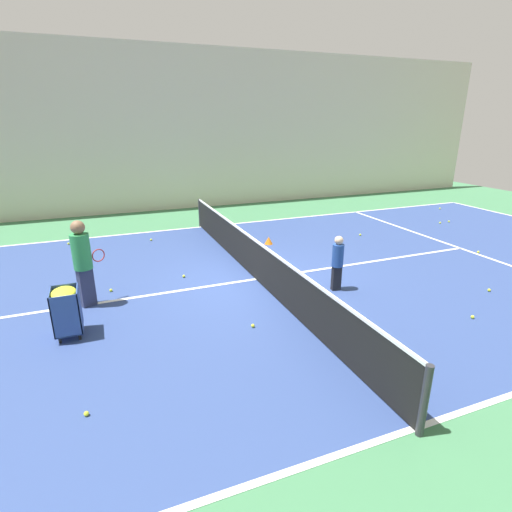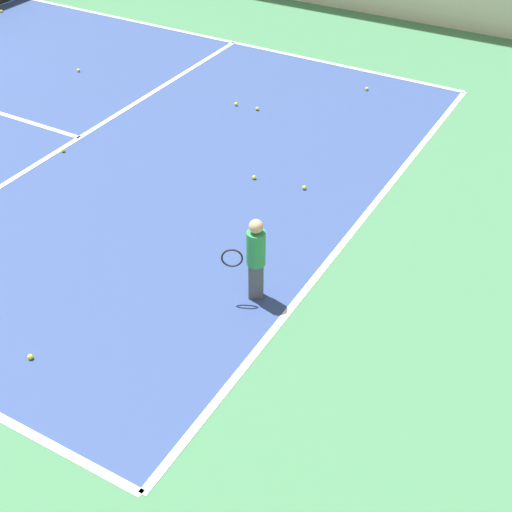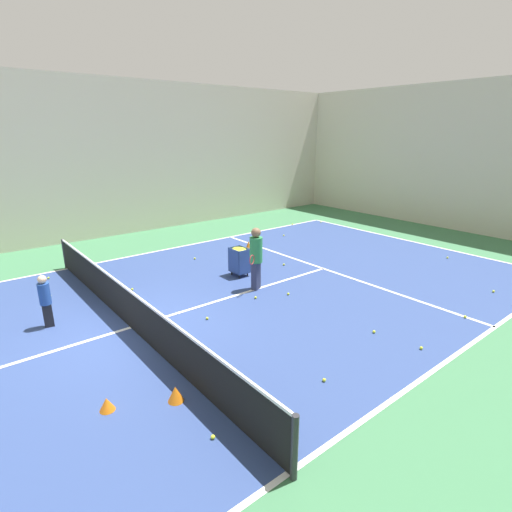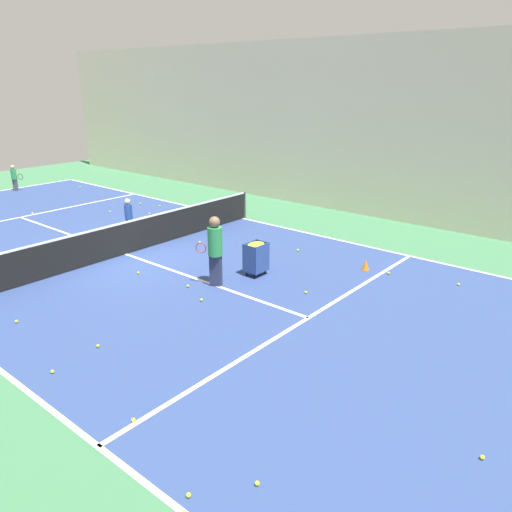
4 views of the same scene
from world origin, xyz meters
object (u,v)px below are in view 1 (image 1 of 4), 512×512
Objects in this scene: child_midcourt at (338,260)px; training_cone_0 at (233,239)px; coach_at_net at (82,258)px; tennis_net at (256,259)px; ball_cart at (65,304)px.

training_cone_0 is at bearing -69.20° from child_midcourt.
coach_at_net reaches higher than training_cone_0.
coach_at_net reaches higher than child_midcourt.
tennis_net is 3.15m from training_cone_0.
ball_cart is at bearing -129.63° from coach_at_net.
tennis_net is at bearing -33.14° from child_midcourt.
coach_at_net reaches higher than tennis_net.
tennis_net is 11.97× the size of ball_cart.
coach_at_net is 1.99× the size of ball_cart.
coach_at_net is at bearing -14.45° from ball_cart.
tennis_net reaches higher than ball_cart.
tennis_net is 1.96m from child_midcourt.
tennis_net is 3.87m from coach_at_net.
child_midcourt reaches higher than training_cone_0.
tennis_net reaches higher than training_cone_0.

